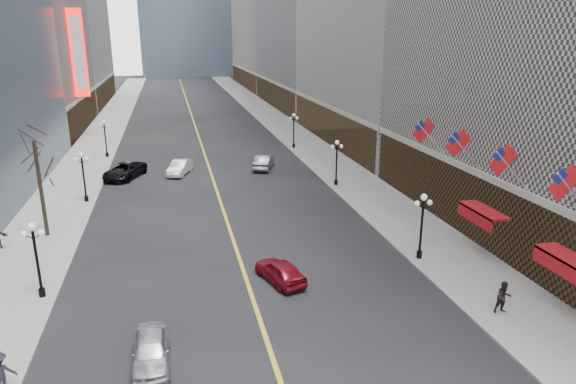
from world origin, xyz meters
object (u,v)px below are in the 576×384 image
streetlamp_west_1 (36,252)px  car_sb_far (264,162)px  car_nb_far (125,171)px  streetlamp_east_2 (337,158)px  car_nb_near (151,351)px  streetlamp_west_3 (105,135)px  car_nb_mid (180,167)px  streetlamp_east_3 (294,127)px  streetlamp_east_1 (422,220)px  car_sb_mid (280,271)px  streetlamp_west_2 (83,172)px

streetlamp_west_1 → car_sb_far: size_ratio=0.92×
car_nb_far → streetlamp_east_2: bearing=2.9°
streetlamp_east_2 → car_nb_near: 31.09m
streetlamp_east_2 → streetlamp_west_3: (-23.60, 18.00, 0.00)m
streetlamp_west_1 → car_nb_mid: bearing=71.9°
streetlamp_east_2 → streetlamp_west_3: bearing=142.7°
streetlamp_west_1 → car_nb_mid: size_ratio=0.97×
streetlamp_east_3 → car_nb_far: size_ratio=0.77×
streetlamp_east_3 → streetlamp_east_2: bearing=-90.0°
streetlamp_east_1 → car_nb_far: (-20.80, 25.87, -2.09)m
streetlamp_east_1 → car_sb_mid: 10.09m
car_nb_mid → streetlamp_east_2: bearing=-8.4°
streetlamp_east_2 → car_nb_mid: streetlamp_east_2 is taller
streetlamp_west_1 → car_nb_near: bearing=-50.9°
car_sb_mid → car_sb_far: (4.03, 27.38, 0.09)m
car_nb_far → car_sb_far: (15.03, 0.55, -0.01)m
streetlamp_west_2 → car_nb_mid: bearing=43.6°
streetlamp_east_3 → streetlamp_west_2: (-23.60, -18.00, 0.00)m
car_nb_mid → car_nb_near: bearing=-73.9°
car_nb_far → streetlamp_west_3: bearing=129.1°
car_nb_far → streetlamp_west_2: bearing=-85.9°
streetlamp_west_2 → car_nb_mid: streetlamp_west_2 is taller
streetlamp_west_2 → car_sb_far: 19.82m
car_nb_mid → car_nb_far: (-5.72, -0.25, 0.05)m
streetlamp_west_3 → car_nb_mid: size_ratio=0.97×
streetlamp_west_3 → car_sb_mid: (13.80, -36.96, -2.19)m
streetlamp_east_1 → streetlamp_east_2: same height
streetlamp_west_2 → car_nb_near: streetlamp_west_2 is taller
car_nb_near → car_sb_mid: 10.12m
streetlamp_west_1 → car_nb_far: size_ratio=0.77×
streetlamp_west_1 → streetlamp_east_3: bearing=56.8°
streetlamp_east_3 → car_sb_mid: 38.30m
streetlamp_east_1 → car_nb_far: bearing=128.8°
streetlamp_west_3 → car_sb_far: 20.35m
streetlamp_west_1 → car_nb_mid: 27.56m
streetlamp_east_1 → streetlamp_east_3: bearing=90.0°
streetlamp_east_1 → streetlamp_west_1: same height
streetlamp_west_3 → streetlamp_east_2: bearing=-37.3°
streetlamp_east_1 → car_sb_far: (-5.77, 26.42, -2.09)m
streetlamp_east_3 → car_nb_far: bearing=-154.0°
streetlamp_east_1 → streetlamp_west_1: bearing=180.0°
streetlamp_east_3 → car_sb_far: 11.38m
car_nb_near → car_nb_mid: size_ratio=0.90×
streetlamp_west_3 → car_sb_mid: streetlamp_west_3 is taller
streetlamp_east_1 → car_sb_mid: bearing=-174.4°
car_nb_far → car_sb_mid: size_ratio=1.40×
streetlamp_west_3 → car_nb_mid: streetlamp_west_3 is taller
streetlamp_east_1 → streetlamp_west_1: (-23.60, 0.00, 0.00)m
streetlamp_west_2 → car_sb_far: (17.83, 8.42, -2.09)m
car_sb_far → streetlamp_west_2: bearing=45.5°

